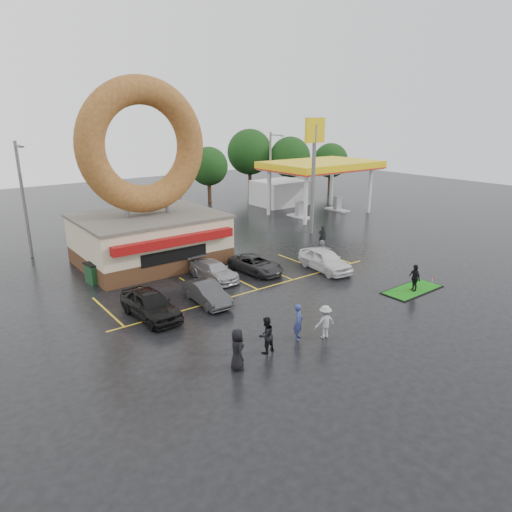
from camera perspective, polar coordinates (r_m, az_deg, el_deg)
ground at (r=27.19m, az=4.64°, el=-6.28°), size 120.00×120.00×0.00m
donut_shop at (r=34.90m, az=-13.42°, el=6.27°), size 10.20×8.70×13.50m
gas_station at (r=54.36m, az=5.83°, el=9.63°), size 12.30×13.65×5.90m
shell_sign at (r=42.74m, az=7.26°, el=12.48°), size 2.20×0.36×10.60m
streetlight_left at (r=39.44m, az=-27.06°, el=6.55°), size 0.40×2.21×9.00m
streetlight_mid at (r=44.93m, az=-9.46°, el=9.28°), size 0.40×2.21×9.00m
streetlight_right at (r=52.36m, az=1.85°, el=10.61°), size 0.40×2.21×9.00m
tree_far_a at (r=64.88m, az=4.28°, el=12.21°), size 5.60×5.60×8.00m
tree_far_b at (r=67.66m, az=9.31°, el=11.69°), size 4.90×4.90×7.00m
tree_far_c at (r=65.43m, az=-0.78°, el=12.87°), size 6.30×6.30×9.00m
tree_far_d at (r=59.44m, az=-5.93°, el=11.08°), size 4.90×4.90×7.00m
car_black at (r=26.06m, az=-13.06°, el=-5.90°), size 2.16×4.73×1.57m
car_dgrey at (r=27.46m, az=-6.19°, el=-4.59°), size 1.60×4.09×1.33m
car_silver at (r=31.36m, az=-5.29°, el=-1.83°), size 2.09×4.40×1.24m
car_grey at (r=32.57m, az=-0.01°, el=-1.04°), size 2.51×4.59×1.22m
car_white at (r=33.32m, az=8.62°, el=-0.49°), size 2.40×4.83×1.58m
person_blue at (r=23.13m, az=5.33°, el=-8.16°), size 0.81×0.78×1.87m
person_blackjkt at (r=21.81m, az=1.25°, el=-9.85°), size 0.93×0.75×1.80m
person_hoodie at (r=23.43m, az=8.61°, el=-8.13°), size 1.23×0.87×1.74m
person_bystander at (r=20.49m, az=-2.35°, el=-11.59°), size 0.86×1.07×1.91m
person_cameraman at (r=30.73m, az=19.20°, el=-2.61°), size 0.79×1.14×1.79m
person_walker_near at (r=35.84m, az=8.23°, el=0.79°), size 1.24×1.45×1.57m
person_walker_far at (r=39.48m, az=8.29°, el=2.48°), size 0.76×0.76×1.78m
dumpster at (r=32.63m, az=-18.81°, el=-1.89°), size 1.92×1.39×1.30m
putting_green at (r=31.17m, az=18.95°, el=-4.00°), size 4.37×1.93×0.54m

